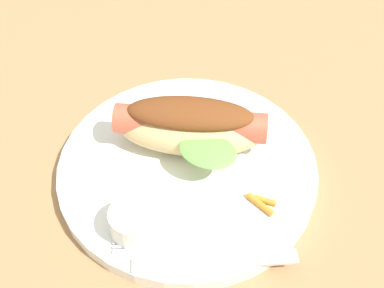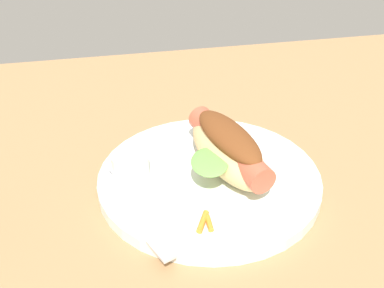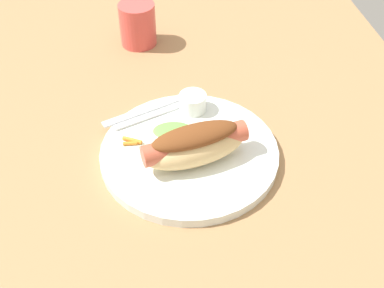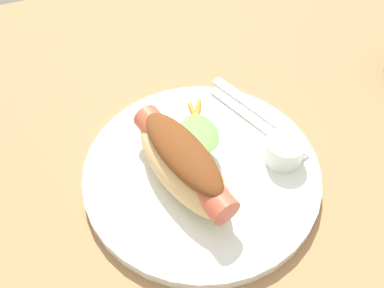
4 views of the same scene
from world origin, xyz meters
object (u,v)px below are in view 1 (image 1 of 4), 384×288
object	(u,v)px
plate	(188,168)
hot_dog	(190,126)
fork	(200,244)
sauce_ramekin	(134,222)
knife	(215,261)
carrot_garnish	(262,203)

from	to	relation	value
plate	hot_dog	xyz separation A→B (cm)	(2.41, 0.56, 4.04)
plate	fork	world-z (taller)	fork
hot_dog	fork	world-z (taller)	hot_dog
plate	hot_dog	bearing A→B (deg)	13.01
hot_dog	sauce_ramekin	distance (cm)	12.17
plate	knife	world-z (taller)	knife
hot_dog	carrot_garnish	bearing A→B (deg)	137.97
fork	plate	bearing A→B (deg)	-85.85
plate	knife	distance (cm)	12.00
knife	plate	bearing A→B (deg)	-81.25
fork	knife	xyz separation A→B (cm)	(-1.18, -1.86, -0.02)
sauce_ramekin	fork	xyz separation A→B (cm)	(0.61, -6.34, -1.33)
hot_dog	fork	size ratio (longest dim) A/B	1.12
plate	sauce_ramekin	distance (cm)	10.02
hot_dog	sauce_ramekin	xyz separation A→B (cm)	(-11.98, 1.30, -1.71)
carrot_garnish	plate	bearing A→B (deg)	73.70
sauce_ramekin	carrot_garnish	size ratio (longest dim) A/B	1.45
hot_dog	fork	xyz separation A→B (cm)	(-11.37, -5.04, -3.04)
plate	carrot_garnish	xyz separation A→B (cm)	(-2.56, -8.76, 1.12)
sauce_ramekin	knife	xyz separation A→B (cm)	(-0.57, -8.19, -1.35)
hot_dog	carrot_garnish	size ratio (longest dim) A/B	5.25
sauce_ramekin	carrot_garnish	distance (cm)	12.78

